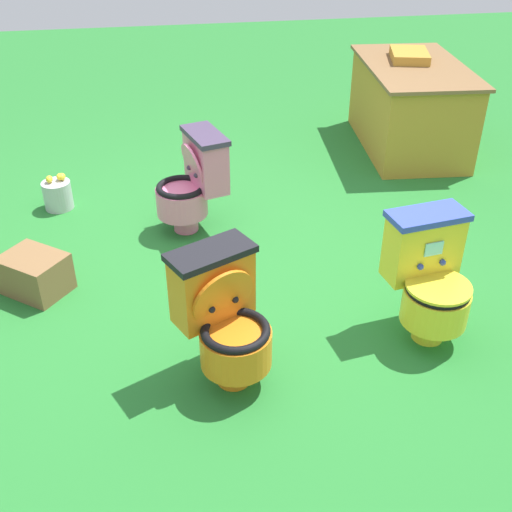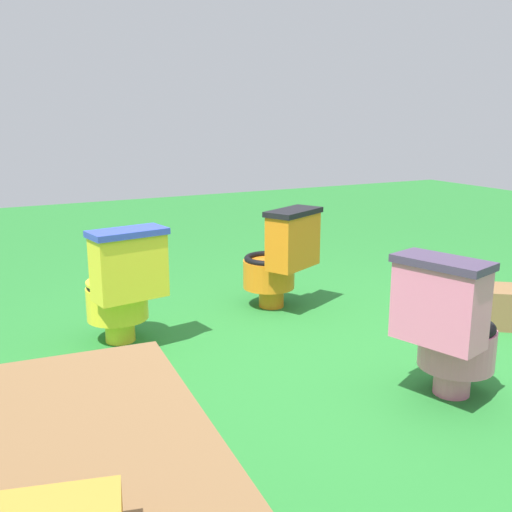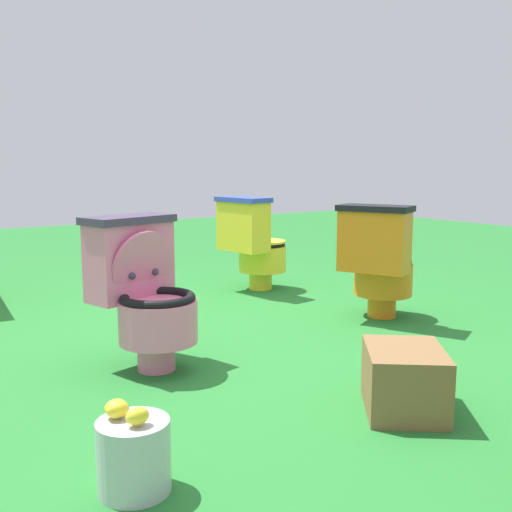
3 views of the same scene
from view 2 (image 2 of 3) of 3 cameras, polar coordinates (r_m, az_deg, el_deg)
name	(u,v)px [view 2 (image 2 of 3)]	position (r m, az deg, el deg)	size (l,w,h in m)	color
ground	(371,366)	(3.44, 10.86, -10.19)	(14.00, 14.00, 0.00)	#26752D
toilet_yellow	(122,285)	(3.64, -12.58, -2.75)	(0.55, 0.47, 0.73)	yellow
toilet_pink	(449,326)	(3.03, 17.86, -6.36)	(0.52, 0.59, 0.73)	pink
toilet_orange	(280,258)	(4.22, 2.31, -0.15)	(0.62, 0.58, 0.73)	orange
small_crate	(494,306)	(4.26, 21.72, -4.43)	(0.38, 0.30, 0.25)	brown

